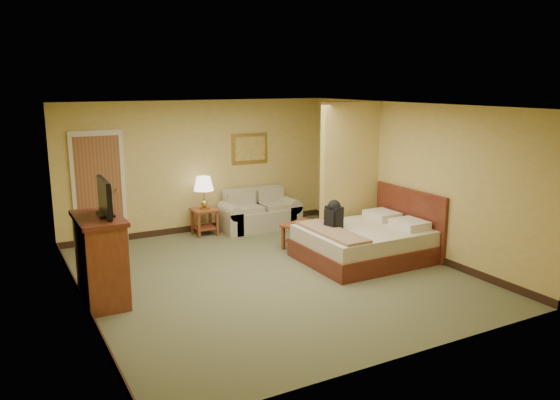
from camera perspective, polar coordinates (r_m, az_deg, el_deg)
floor at (r=8.58m, az=-1.11°, el=-7.82°), size 6.00×6.00×0.00m
ceiling at (r=8.06m, az=-1.19°, el=9.81°), size 6.00×6.00×0.00m
back_wall at (r=10.93m, az=-8.42°, el=3.47°), size 5.50×0.02×2.60m
left_wall at (r=7.40m, az=-20.41°, el=-1.35°), size 0.02×6.00×2.60m
right_wall at (r=9.77m, az=13.33°, el=2.24°), size 0.02×6.00×2.60m
partition at (r=10.11m, az=7.29°, el=2.80°), size 1.20×0.15×2.60m
door at (r=10.45m, az=-18.39°, el=1.08°), size 0.94×0.16×2.10m
baseboard at (r=11.18m, az=-8.21°, el=-2.83°), size 5.50×0.02×0.12m
loveseat at (r=11.17m, az=-2.21°, el=-1.63°), size 1.62×0.75×0.82m
side_table at (r=10.78m, az=-7.89°, el=-1.84°), size 0.47×0.47×0.52m
table_lamp at (r=10.64m, az=-7.99°, el=1.62°), size 0.39×0.39×0.64m
coffee_table at (r=9.78m, az=2.85°, el=-3.29°), size 0.91×0.91×0.45m
wall_picture at (r=11.29m, az=-3.18°, el=5.39°), size 0.80×0.04×0.62m
dresser at (r=7.77m, az=-18.20°, el=-5.88°), size 0.59×1.12×1.20m
tv at (r=7.58m, az=-17.87°, el=0.15°), size 0.22×0.81×0.49m
bed at (r=9.34m, az=9.14°, el=-4.31°), size 2.05×1.74×1.13m
backpack at (r=9.11m, az=5.67°, el=-1.38°), size 0.24×0.31×0.48m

